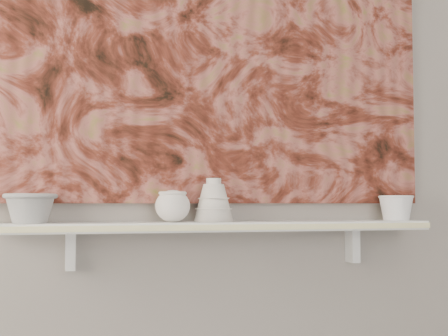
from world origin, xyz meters
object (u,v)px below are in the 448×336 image
object	(u,v)px
bell_vessel	(214,200)
cup_cream	(173,206)
shelf	(226,226)
painting	(219,44)
bowl_white	(396,208)
bowl_grey	(30,208)

from	to	relation	value
bell_vessel	cup_cream	bearing A→B (deg)	180.00
shelf	painting	distance (m)	0.63
cup_cream	bowl_white	distance (m)	0.80
bowl_grey	bowl_white	xyz separation A→B (m)	(1.24, 0.00, -0.00)
bell_vessel	bowl_white	xyz separation A→B (m)	(0.67, 0.00, -0.03)
painting	bell_vessel	distance (m)	0.55
bowl_grey	bell_vessel	xyz separation A→B (m)	(0.57, 0.00, 0.02)
shelf	bowl_grey	distance (m)	0.61
painting	cup_cream	distance (m)	0.59
shelf	painting	bearing A→B (deg)	90.00
shelf	bowl_white	bearing A→B (deg)	0.00
shelf	bowl_grey	world-z (taller)	bowl_grey
bowl_white	painting	bearing A→B (deg)	172.70
shelf	cup_cream	world-z (taller)	cup_cream
bowl_grey	shelf	bearing A→B (deg)	0.00
bowl_grey	bell_vessel	world-z (taller)	bell_vessel
shelf	bell_vessel	xyz separation A→B (m)	(-0.04, 0.00, 0.09)
painting	bowl_grey	size ratio (longest dim) A/B	9.28
bowl_grey	bowl_white	size ratio (longest dim) A/B	1.31
shelf	bowl_grey	bearing A→B (deg)	180.00
bell_vessel	bowl_white	distance (m)	0.67
bowl_grey	bowl_white	world-z (taller)	bowl_grey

